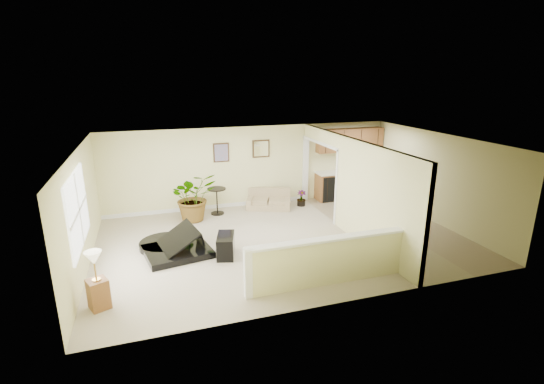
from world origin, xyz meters
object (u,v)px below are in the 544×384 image
object	(u,v)px
piano	(174,230)
lamp_stand	(97,285)
palm_plant	(194,197)
loveseat	(268,199)
small_plant	(301,199)
piano_bench	(226,246)
accent_table	(217,198)

from	to	relation	value
piano	lamp_stand	bearing A→B (deg)	-137.75
palm_plant	lamp_stand	world-z (taller)	palm_plant
loveseat	small_plant	xyz separation A→B (m)	(1.05, -0.16, -0.08)
piano_bench	small_plant	world-z (taller)	small_plant
accent_table	lamp_stand	size ratio (longest dim) A/B	0.72
accent_table	lamp_stand	world-z (taller)	lamp_stand
accent_table	loveseat	bearing A→B (deg)	3.66
accent_table	small_plant	xyz separation A→B (m)	(2.68, -0.06, -0.30)
palm_plant	accent_table	bearing A→B (deg)	23.26
piano	palm_plant	size ratio (longest dim) A/B	1.31
loveseat	lamp_stand	bearing A→B (deg)	-114.27
lamp_stand	accent_table	bearing A→B (deg)	55.96
piano	lamp_stand	size ratio (longest dim) A/B	1.72
piano_bench	palm_plant	size ratio (longest dim) A/B	0.52
accent_table	lamp_stand	bearing A→B (deg)	-124.04
piano	piano_bench	size ratio (longest dim) A/B	2.55
piano_bench	small_plant	xyz separation A→B (m)	(2.99, 2.82, -0.03)
piano_bench	accent_table	distance (m)	2.90
piano	piano_bench	world-z (taller)	piano
loveseat	lamp_stand	world-z (taller)	lamp_stand
piano	small_plant	size ratio (longest dim) A/B	3.77
loveseat	accent_table	world-z (taller)	accent_table
small_plant	lamp_stand	distance (m)	6.99
piano_bench	palm_plant	xyz separation A→B (m)	(-0.39, 2.57, 0.44)
accent_table	piano	bearing A→B (deg)	-121.27
accent_table	palm_plant	xyz separation A→B (m)	(-0.71, -0.31, 0.18)
lamp_stand	loveseat	bearing A→B (deg)	44.13
small_plant	accent_table	bearing A→B (deg)	178.79
piano_bench	lamp_stand	world-z (taller)	lamp_stand
loveseat	piano	bearing A→B (deg)	-119.73
loveseat	small_plant	bearing A→B (deg)	12.87
palm_plant	lamp_stand	xyz separation A→B (m)	(-2.18, -3.97, -0.22)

